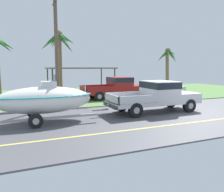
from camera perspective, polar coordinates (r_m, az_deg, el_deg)
name	(u,v)px	position (r m, az deg, el deg)	size (l,w,h in m)	color
ground	(128,96)	(20.75, 4.15, -0.04)	(36.00, 22.00, 0.11)	#4C4C51
pickup_truck_towing	(159,95)	(13.65, 12.09, 0.35)	(5.82, 2.10, 1.86)	silver
boat_on_trailer	(44,100)	(11.30, -17.28, -0.93)	(6.00, 2.31, 2.34)	gray
parked_pickup_background	(119,87)	(18.96, 1.90, 2.46)	(5.99, 2.08, 1.86)	maroon
parked_sedan_near	(160,89)	(21.13, 12.48, 1.79)	(4.42, 1.81, 1.38)	beige
carport_awning	(80,69)	(24.32, -8.32, 7.06)	(6.94, 4.70, 2.68)	#4C4238
palm_tree_near_left	(168,58)	(30.46, 14.26, 9.45)	(2.87, 3.04, 5.27)	brown
palm_tree_near_right	(59,47)	(18.94, -13.60, 12.16)	(3.11, 3.23, 5.70)	brown
utility_pole	(56,49)	(15.38, -14.24, 11.80)	(0.24, 1.80, 7.53)	brown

